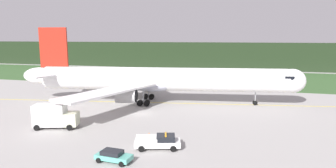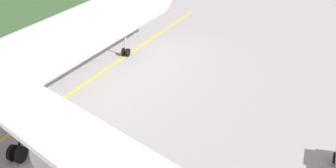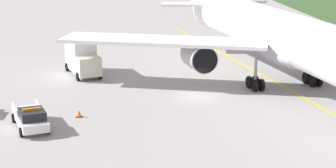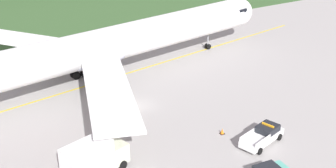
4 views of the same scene
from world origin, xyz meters
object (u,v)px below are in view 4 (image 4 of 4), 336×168
Objects in this scene: airliner at (105,46)px; ops_pickup_truck at (263,135)px; catering_truck at (93,158)px; apron_cone at (222,131)px.

airliner is 9.83× the size of ops_pickup_truck.
ops_pickup_truck is 0.87× the size of catering_truck.
airliner reaches higher than ops_pickup_truck.
apron_cone is (-2.62, 3.76, -0.58)m from ops_pickup_truck.
apron_cone is at bearing -0.34° from catering_truck.
airliner is 25.97m from ops_pickup_truck.
ops_pickup_truck is 4.62m from apron_cone.
apron_cone is (15.38, -0.09, -1.63)m from catering_truck.
ops_pickup_truck is 9.14× the size of apron_cone.
catering_truck is at bearing 179.66° from apron_cone.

